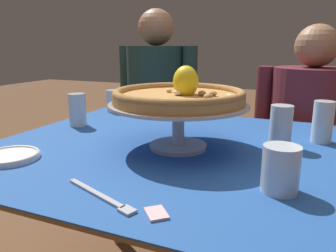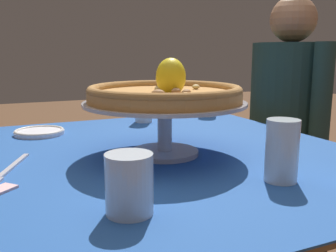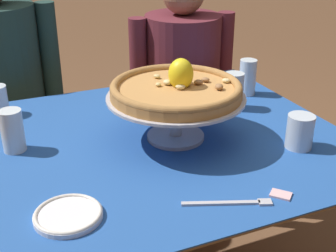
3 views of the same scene
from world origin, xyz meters
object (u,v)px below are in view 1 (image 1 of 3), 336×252
(dinner_fork, at_px, (103,197))
(sugar_packet, at_px, (156,213))
(diner_right, at_px, (306,148))
(water_glass_back_left, at_px, (114,102))
(water_glass_front_right, at_px, (280,172))
(water_glass_side_right, at_px, (281,129))
(pizza, at_px, (179,95))
(diner_left, at_px, (157,121))
(water_glass_back_right, at_px, (322,125))
(pizza_stand, at_px, (178,114))
(side_plate, at_px, (10,156))
(water_glass_side_left, at_px, (78,112))

(dinner_fork, xyz_separation_m, sugar_packet, (0.13, -0.02, -0.00))
(diner_right, bearing_deg, dinner_fork, -109.37)
(water_glass_back_left, relative_size, water_glass_front_right, 1.01)
(water_glass_side_right, relative_size, sugar_packet, 2.57)
(pizza, height_order, water_glass_front_right, pizza)
(dinner_fork, bearing_deg, pizza, 86.55)
(pizza, xyz_separation_m, water_glass_side_right, (0.28, 0.14, -0.11))
(diner_left, bearing_deg, dinner_fork, -70.30)
(water_glass_side_right, relative_size, water_glass_back_left, 1.27)
(water_glass_back_left, bearing_deg, diner_left, 84.09)
(water_glass_front_right, height_order, dinner_fork, water_glass_front_right)
(pizza, xyz_separation_m, water_glass_back_right, (0.40, 0.24, -0.10))
(water_glass_side_right, bearing_deg, water_glass_back_left, 160.54)
(pizza_stand, bearing_deg, pizza, 17.69)
(water_glass_side_right, relative_size, water_glass_front_right, 1.27)
(pizza_stand, xyz_separation_m, diner_left, (-0.44, 0.80, -0.23))
(side_plate, xyz_separation_m, dinner_fork, (0.37, -0.10, -0.01))
(side_plate, bearing_deg, water_glass_back_right, 32.71)
(water_glass_front_right, bearing_deg, water_glass_side_left, 157.98)
(pizza, height_order, water_glass_side_right, pizza)
(water_glass_back_right, distance_m, diner_left, 1.03)
(water_glass_side_right, height_order, water_glass_back_right, water_glass_back_right)
(sugar_packet, bearing_deg, dinner_fork, 172.79)
(side_plate, relative_size, diner_left, 0.13)
(water_glass_side_left, relative_size, water_glass_front_right, 1.24)
(water_glass_side_right, bearing_deg, side_plate, -148.70)
(pizza, distance_m, water_glass_back_left, 0.64)
(sugar_packet, bearing_deg, side_plate, 166.83)
(pizza, xyz_separation_m, water_glass_back_left, (-0.48, 0.41, -0.12))
(dinner_fork, distance_m, diner_left, 1.25)
(pizza_stand, bearing_deg, sugar_packet, -74.58)
(pizza, distance_m, dinner_fork, 0.41)
(water_glass_side_left, xyz_separation_m, water_glass_front_right, (0.77, -0.31, -0.01))
(water_glass_back_right, bearing_deg, diner_left, 146.33)
(diner_left, distance_m, diner_right, 0.82)
(pizza_stand, bearing_deg, side_plate, -145.00)
(water_glass_front_right, bearing_deg, dinner_fork, -151.90)
(water_glass_back_left, height_order, side_plate, water_glass_back_left)
(dinner_fork, xyz_separation_m, diner_left, (-0.42, 1.17, -0.13))
(water_glass_back_left, relative_size, side_plate, 0.65)
(diner_right, bearing_deg, pizza_stand, -116.49)
(water_glass_back_right, bearing_deg, side_plate, -147.29)
(water_glass_side_right, relative_size, water_glass_side_left, 1.03)
(water_glass_side_right, bearing_deg, dinner_fork, -120.85)
(water_glass_front_right, xyz_separation_m, diner_right, (0.07, 0.95, -0.22))
(water_glass_back_left, height_order, water_glass_side_left, water_glass_side_left)
(water_glass_side_left, bearing_deg, water_glass_back_right, 8.08)
(water_glass_side_left, relative_size, diner_left, 0.10)
(side_plate, bearing_deg, dinner_fork, -15.19)
(water_glass_back_right, distance_m, diner_right, 0.57)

